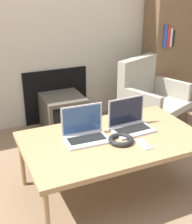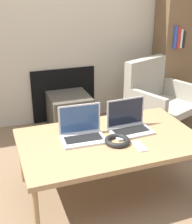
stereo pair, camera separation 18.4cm
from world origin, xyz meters
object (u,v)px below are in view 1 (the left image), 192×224
object	(u,v)px
laptop_left	(85,131)
armchair	(148,92)
laptop_right	(130,122)
tv	(63,112)
headphones	(121,140)
phone	(144,144)

from	to	relation	value
laptop_left	armchair	bearing A→B (deg)	40.40
laptop_right	tv	bearing A→B (deg)	95.93
headphones	armchair	xyz separation A→B (m)	(0.92, 1.04, -0.11)
laptop_right	laptop_left	bearing A→B (deg)	177.11
laptop_left	tv	distance (m)	1.20
laptop_right	phone	xyz separation A→B (m)	(-0.04, -0.26, -0.05)
laptop_left	laptop_right	size ratio (longest dim) A/B	1.00
headphones	tv	size ratio (longest dim) A/B	0.40
phone	headphones	bearing A→B (deg)	140.77
laptop_left	armchair	xyz separation A→B (m)	(1.13, 0.88, -0.15)
armchair	headphones	bearing A→B (deg)	-153.57
phone	tv	xyz separation A→B (m)	(-0.14, 1.39, -0.28)
armchair	laptop_right	bearing A→B (deg)	-152.68
phone	tv	size ratio (longest dim) A/B	0.32
headphones	tv	bearing A→B (deg)	90.50
phone	laptop_left	bearing A→B (deg)	142.39
phone	armchair	xyz separation A→B (m)	(0.79, 1.14, -0.10)
tv	laptop_left	bearing A→B (deg)	-100.17
laptop_left	headphones	size ratio (longest dim) A/B	1.77
laptop_right	phone	world-z (taller)	laptop_right
headphones	armchair	bearing A→B (deg)	48.64
phone	armchair	bearing A→B (deg)	55.37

